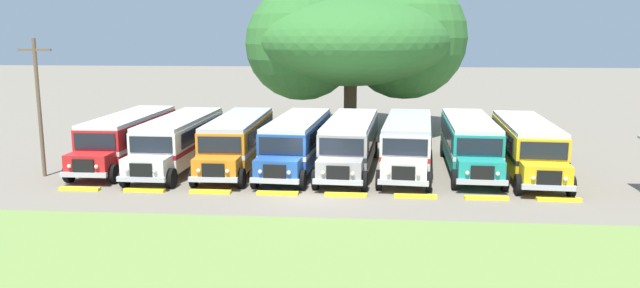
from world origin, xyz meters
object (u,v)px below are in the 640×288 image
at_px(parked_bus_slot_2, 238,139).
at_px(parked_bus_slot_6, 469,141).
at_px(parked_bus_slot_7, 526,144).
at_px(utility_pole, 39,104).
at_px(parked_bus_slot_3, 297,140).
at_px(parked_bus_slot_5, 408,141).
at_px(parked_bus_slot_0, 129,136).
at_px(broad_shade_tree, 357,41).
at_px(parked_bus_slot_1, 180,139).
at_px(parked_bus_slot_4, 350,141).

bearing_deg(parked_bus_slot_2, parked_bus_slot_6, 92.11).
relative_size(parked_bus_slot_7, utility_pole, 1.49).
bearing_deg(parked_bus_slot_3, parked_bus_slot_5, 95.26).
height_order(parked_bus_slot_2, parked_bus_slot_7, same).
distance_m(parked_bus_slot_0, broad_shade_tree, 19.11).
xyz_separation_m(parked_bus_slot_5, utility_pole, (-19.49, -3.40, 2.32)).
distance_m(parked_bus_slot_0, utility_pole, 5.43).
xyz_separation_m(parked_bus_slot_1, parked_bus_slot_2, (3.34, 0.26, 0.00)).
bearing_deg(parked_bus_slot_7, parked_bus_slot_1, -86.43).
height_order(parked_bus_slot_3, broad_shade_tree, broad_shade_tree).
xyz_separation_m(parked_bus_slot_5, broad_shade_tree, (-3.23, 13.19, 5.37)).
xyz_separation_m(parked_bus_slot_6, parked_bus_slot_7, (2.95, -0.79, 0.00)).
height_order(broad_shade_tree, utility_pole, broad_shade_tree).
xyz_separation_m(parked_bus_slot_4, broad_shade_tree, (-0.01, 13.34, 5.37)).
bearing_deg(parked_bus_slot_4, parked_bus_slot_5, 96.39).
relative_size(parked_bus_slot_2, parked_bus_slot_7, 0.99).
relative_size(parked_bus_slot_4, parked_bus_slot_6, 1.00).
height_order(parked_bus_slot_0, broad_shade_tree, broad_shade_tree).
distance_m(parked_bus_slot_2, parked_bus_slot_7, 16.06).
height_order(parked_bus_slot_0, parked_bus_slot_1, same).
bearing_deg(broad_shade_tree, parked_bus_slot_5, -76.26).
bearing_deg(broad_shade_tree, parked_bus_slot_3, -102.67).
xyz_separation_m(parked_bus_slot_2, broad_shade_tree, (6.41, 13.32, 5.37)).
bearing_deg(parked_bus_slot_1, broad_shade_tree, 145.33).
bearing_deg(parked_bus_slot_5, broad_shade_tree, -161.14).
xyz_separation_m(parked_bus_slot_3, broad_shade_tree, (3.00, 13.35, 5.37)).
bearing_deg(parked_bus_slot_6, parked_bus_slot_3, -84.02).
relative_size(parked_bus_slot_3, parked_bus_slot_4, 1.00).
xyz_separation_m(parked_bus_slot_1, parked_bus_slot_4, (9.76, 0.24, 0.00)).
xyz_separation_m(parked_bus_slot_1, parked_bus_slot_7, (19.39, 0.03, 0.00)).
bearing_deg(parked_bus_slot_4, parked_bus_slot_7, 92.55).
height_order(parked_bus_slot_2, broad_shade_tree, broad_shade_tree).
height_order(parked_bus_slot_1, parked_bus_slot_4, same).
bearing_deg(parked_bus_slot_5, parked_bus_slot_6, 102.23).
bearing_deg(parked_bus_slot_6, parked_bus_slot_4, -82.53).
distance_m(parked_bus_slot_2, parked_bus_slot_6, 13.12).
bearing_deg(parked_bus_slot_4, broad_shade_tree, -176.16).
xyz_separation_m(parked_bus_slot_4, parked_bus_slot_5, (3.21, 0.15, 0.00)).
bearing_deg(parked_bus_slot_0, parked_bus_slot_2, 86.56).
relative_size(parked_bus_slot_0, parked_bus_slot_2, 1.00).
bearing_deg(parked_bus_slot_6, parked_bus_slot_5, -80.37).
xyz_separation_m(parked_bus_slot_0, parked_bus_slot_1, (3.29, -0.68, 0.00)).
distance_m(parked_bus_slot_7, broad_shade_tree, 17.48).
bearing_deg(parked_bus_slot_1, parked_bus_slot_2, 95.38).
relative_size(parked_bus_slot_4, parked_bus_slot_7, 1.00).
distance_m(parked_bus_slot_3, parked_bus_slot_5, 6.23).
height_order(parked_bus_slot_7, broad_shade_tree, broad_shade_tree).
relative_size(parked_bus_slot_5, broad_shade_tree, 0.66).
distance_m(parked_bus_slot_0, parked_bus_slot_5, 16.27).
distance_m(parked_bus_slot_5, parked_bus_slot_7, 6.43).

